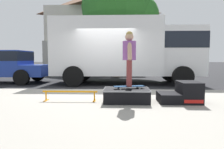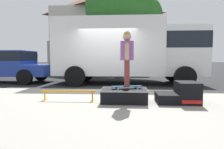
{
  "view_description": "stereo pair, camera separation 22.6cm",
  "coord_description": "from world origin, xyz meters",
  "px_view_note": "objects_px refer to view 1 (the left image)",
  "views": [
    {
      "loc": [
        0.61,
        -7.83,
        1.21
      ],
      "look_at": [
        0.34,
        -0.89,
        0.68
      ],
      "focal_mm": 33.15,
      "sensor_mm": 36.0,
      "label": 1
    },
    {
      "loc": [
        0.84,
        -7.82,
        1.21
      ],
      "look_at": [
        0.34,
        -0.89,
        0.68
      ],
      "focal_mm": 33.15,
      "sensor_mm": 36.0,
      "label": 2
    }
  ],
  "objects_px": {
    "kicker_ramp": "(182,94)",
    "street_tree_main": "(121,10)",
    "skateboard": "(129,86)",
    "skate_box": "(126,95)",
    "grind_rail": "(70,93)",
    "skater_kid": "(129,54)",
    "box_truck": "(127,49)"
  },
  "relations": [
    {
      "from": "kicker_ramp",
      "to": "street_tree_main",
      "type": "bearing_deg",
      "value": 100.09
    },
    {
      "from": "skateboard",
      "to": "box_truck",
      "type": "bearing_deg",
      "value": 88.61
    },
    {
      "from": "grind_rail",
      "to": "street_tree_main",
      "type": "bearing_deg",
      "value": 81.14
    },
    {
      "from": "skater_kid",
      "to": "street_tree_main",
      "type": "bearing_deg",
      "value": 91.29
    },
    {
      "from": "skate_box",
      "to": "grind_rail",
      "type": "height_order",
      "value": "skate_box"
    },
    {
      "from": "box_truck",
      "to": "street_tree_main",
      "type": "xyz_separation_m",
      "value": [
        -0.31,
        3.75,
        2.68
      ]
    },
    {
      "from": "box_truck",
      "to": "street_tree_main",
      "type": "relative_size",
      "value": 1.01
    },
    {
      "from": "grind_rail",
      "to": "box_truck",
      "type": "relative_size",
      "value": 0.21
    },
    {
      "from": "skate_box",
      "to": "skateboard",
      "type": "xyz_separation_m",
      "value": [
        0.06,
        0.01,
        0.21
      ]
    },
    {
      "from": "grind_rail",
      "to": "street_tree_main",
      "type": "height_order",
      "value": "street_tree_main"
    },
    {
      "from": "skate_box",
      "to": "box_truck",
      "type": "xyz_separation_m",
      "value": [
        0.18,
        4.84,
        1.4
      ]
    },
    {
      "from": "skate_box",
      "to": "skater_kid",
      "type": "distance_m",
      "value": 1.03
    },
    {
      "from": "skater_kid",
      "to": "skate_box",
      "type": "bearing_deg",
      "value": -171.36
    },
    {
      "from": "grind_rail",
      "to": "skater_kid",
      "type": "xyz_separation_m",
      "value": [
        1.52,
        -0.05,
        1.01
      ]
    },
    {
      "from": "skateboard",
      "to": "street_tree_main",
      "type": "relative_size",
      "value": 0.12
    },
    {
      "from": "skate_box",
      "to": "street_tree_main",
      "type": "bearing_deg",
      "value": 90.85
    },
    {
      "from": "skate_box",
      "to": "grind_rail",
      "type": "distance_m",
      "value": 1.46
    },
    {
      "from": "skate_box",
      "to": "kicker_ramp",
      "type": "distance_m",
      "value": 1.4
    },
    {
      "from": "grind_rail",
      "to": "box_truck",
      "type": "xyz_separation_m",
      "value": [
        1.64,
        4.78,
        1.38
      ]
    },
    {
      "from": "street_tree_main",
      "to": "box_truck",
      "type": "bearing_deg",
      "value": -85.28
    },
    {
      "from": "grind_rail",
      "to": "skater_kid",
      "type": "bearing_deg",
      "value": -1.79
    },
    {
      "from": "kicker_ramp",
      "to": "skateboard",
      "type": "bearing_deg",
      "value": 179.56
    },
    {
      "from": "kicker_ramp",
      "to": "skater_kid",
      "type": "bearing_deg",
      "value": 179.56
    },
    {
      "from": "kicker_ramp",
      "to": "box_truck",
      "type": "relative_size",
      "value": 0.15
    },
    {
      "from": "kicker_ramp",
      "to": "box_truck",
      "type": "distance_m",
      "value": 5.17
    },
    {
      "from": "grind_rail",
      "to": "skateboard",
      "type": "height_order",
      "value": "skateboard"
    },
    {
      "from": "skater_kid",
      "to": "street_tree_main",
      "type": "height_order",
      "value": "street_tree_main"
    },
    {
      "from": "kicker_ramp",
      "to": "grind_rail",
      "type": "bearing_deg",
      "value": 178.84
    },
    {
      "from": "grind_rail",
      "to": "street_tree_main",
      "type": "relative_size",
      "value": 0.21
    },
    {
      "from": "skate_box",
      "to": "grind_rail",
      "type": "xyz_separation_m",
      "value": [
        -1.46,
        0.06,
        0.02
      ]
    },
    {
      "from": "kicker_ramp",
      "to": "street_tree_main",
      "type": "relative_size",
      "value": 0.15
    },
    {
      "from": "kicker_ramp",
      "to": "grind_rail",
      "type": "xyz_separation_m",
      "value": [
        -2.86,
        0.06,
        -0.02
      ]
    }
  ]
}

